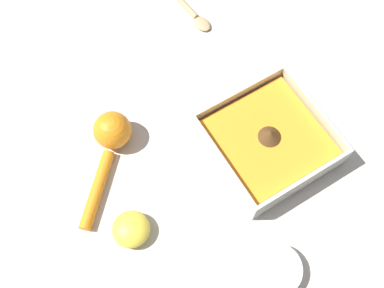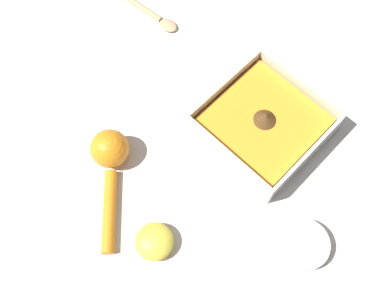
{
  "view_description": "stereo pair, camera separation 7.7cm",
  "coord_description": "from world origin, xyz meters",
  "views": [
    {
      "loc": [
        0.21,
        -0.26,
        0.74
      ],
      "look_at": [
        -0.05,
        -0.1,
        0.03
      ],
      "focal_mm": 42.0,
      "sensor_mm": 36.0,
      "label": 1
    },
    {
      "loc": [
        0.16,
        -0.32,
        0.74
      ],
      "look_at": [
        -0.05,
        -0.1,
        0.03
      ],
      "focal_mm": 42.0,
      "sensor_mm": 36.0,
      "label": 2
    }
  ],
  "objects": [
    {
      "name": "lemon_squeezer",
      "position": [
        -0.14,
        -0.22,
        0.03
      ],
      "size": [
        0.16,
        0.16,
        0.07
      ],
      "rotation": [
        0.0,
        0.0,
        2.38
      ],
      "color": "orange",
      "rests_on": "ground_plane"
    },
    {
      "name": "lemon_half",
      "position": [
        0.02,
        -0.26,
        0.02
      ],
      "size": [
        0.06,
        0.06,
        0.03
      ],
      "color": "yellow",
      "rests_on": "ground_plane"
    },
    {
      "name": "ground_plane",
      "position": [
        0.0,
        0.0,
        0.0
      ],
      "size": [
        4.0,
        4.0,
        0.0
      ],
      "primitive_type": "plane",
      "color": "beige"
    },
    {
      "name": "spice_bowl",
      "position": [
        0.19,
        -0.1,
        0.01
      ],
      "size": [
        0.08,
        0.08,
        0.03
      ],
      "color": "silver",
      "rests_on": "ground_plane"
    },
    {
      "name": "square_dish",
      "position": [
        0.01,
        0.01,
        0.02
      ],
      "size": [
        0.2,
        0.2,
        0.06
      ],
      "color": "silver",
      "rests_on": "ground_plane"
    },
    {
      "name": "wooden_spoon",
      "position": [
        -0.36,
        0.05,
        0.01
      ],
      "size": [
        0.23,
        0.04,
        0.01
      ],
      "rotation": [
        0.0,
        0.0,
        0.1
      ],
      "color": "tan",
      "rests_on": "ground_plane"
    }
  ]
}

